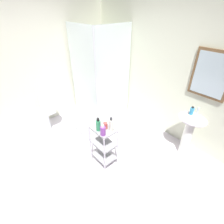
% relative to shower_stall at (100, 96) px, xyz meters
% --- Properties ---
extents(ground_plane, '(4.20, 4.20, 0.02)m').
position_rel_shower_stall_xyz_m(ground_plane, '(1.19, -1.23, -0.47)').
color(ground_plane, silver).
extents(wall_back, '(4.20, 0.14, 2.50)m').
position_rel_shower_stall_xyz_m(wall_back, '(1.21, 0.62, 0.79)').
color(wall_back, silver).
rests_on(wall_back, ground_plane).
extents(wall_left, '(0.10, 4.20, 2.50)m').
position_rel_shower_stall_xyz_m(wall_left, '(-0.66, -1.23, 0.79)').
color(wall_left, silver).
rests_on(wall_left, ground_plane).
extents(shower_stall, '(0.92, 0.92, 2.00)m').
position_rel_shower_stall_xyz_m(shower_stall, '(0.00, 0.00, 0.00)').
color(shower_stall, white).
rests_on(shower_stall, ground_plane).
extents(pedestal_sink, '(0.46, 0.37, 0.81)m').
position_rel_shower_stall_xyz_m(pedestal_sink, '(2.02, 0.29, 0.12)').
color(pedestal_sink, white).
rests_on(pedestal_sink, ground_plane).
extents(sink_faucet, '(0.03, 0.03, 0.10)m').
position_rel_shower_stall_xyz_m(sink_faucet, '(2.02, 0.41, 0.40)').
color(sink_faucet, silver).
rests_on(sink_faucet, pedestal_sink).
extents(toilet, '(0.37, 0.49, 0.76)m').
position_rel_shower_stall_xyz_m(toilet, '(-0.29, -1.31, -0.15)').
color(toilet, white).
rests_on(toilet, ground_plane).
extents(storage_cart, '(0.38, 0.28, 0.74)m').
position_rel_shower_stall_xyz_m(storage_cart, '(1.28, -0.94, -0.03)').
color(storage_cart, silver).
rests_on(storage_cart, ground_plane).
extents(hand_soap_bottle, '(0.06, 0.06, 0.14)m').
position_rel_shower_stall_xyz_m(hand_soap_bottle, '(1.97, 0.29, 0.41)').
color(hand_soap_bottle, '#389ED1').
rests_on(hand_soap_bottle, pedestal_sink).
extents(conditioner_bottle_purple, '(0.08, 0.08, 0.17)m').
position_rel_shower_stall_xyz_m(conditioner_bottle_purple, '(1.38, -1.02, 0.35)').
color(conditioner_bottle_purple, purple).
rests_on(conditioner_bottle_purple, storage_cart).
extents(body_wash_bottle_green, '(0.07, 0.07, 0.21)m').
position_rel_shower_stall_xyz_m(body_wash_bottle_green, '(1.25, -1.00, 0.37)').
color(body_wash_bottle_green, '#31915C').
rests_on(body_wash_bottle_green, storage_cart).
extents(lotion_bottle_white, '(0.07, 0.07, 0.22)m').
position_rel_shower_stall_xyz_m(lotion_bottle_white, '(1.38, -0.87, 0.37)').
color(lotion_bottle_white, white).
rests_on(lotion_bottle_white, storage_cart).
extents(rinse_cup, '(0.06, 0.06, 0.09)m').
position_rel_shower_stall_xyz_m(rinse_cup, '(1.29, -0.90, 0.32)').
color(rinse_cup, '#B24742').
rests_on(rinse_cup, storage_cart).
extents(bath_mat, '(0.60, 0.40, 0.02)m').
position_rel_shower_stall_xyz_m(bath_mat, '(0.43, -0.61, -0.45)').
color(bath_mat, gray).
rests_on(bath_mat, ground_plane).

